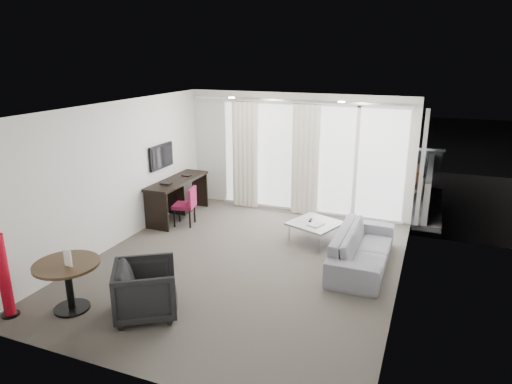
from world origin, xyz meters
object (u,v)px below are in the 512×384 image
at_px(round_table, 69,286).
at_px(rattan_chair_b, 409,182).
at_px(red_lamp, 4,276).
at_px(desk, 178,198).
at_px(rattan_chair_a, 361,177).
at_px(tub_armchair, 146,290).
at_px(coffee_table, 315,232).
at_px(sofa, 362,248).
at_px(desk_chair, 184,206).

bearing_deg(round_table, rattan_chair_b, 60.86).
bearing_deg(red_lamp, desk, 88.56).
xyz_separation_m(round_table, rattan_chair_a, (2.81, 7.00, 0.06)).
xyz_separation_m(tub_armchair, rattan_chair_b, (2.89, 6.79, 0.03)).
distance_m(red_lamp, tub_armchair, 1.87).
relative_size(coffee_table, sofa, 0.39).
bearing_deg(rattan_chair_b, rattan_chair_a, 166.33).
distance_m(round_table, tub_armchair, 1.09).
bearing_deg(coffee_table, desk, 176.26).
distance_m(desk_chair, coffee_table, 2.73).
bearing_deg(red_lamp, round_table, 33.27).
height_order(desk, rattan_chair_b, desk).
bearing_deg(rattan_chair_b, red_lamp, -138.59).
bearing_deg(rattan_chair_a, rattan_chair_b, 13.01).
bearing_deg(tub_armchair, red_lamp, 79.29).
distance_m(rattan_chair_a, rattan_chair_b, 1.13).
distance_m(round_table, red_lamp, 0.82).
distance_m(coffee_table, sofa, 1.22).
bearing_deg(round_table, rattan_chair_a, 68.13).
bearing_deg(rattan_chair_b, desk_chair, -155.60).
bearing_deg(sofa, red_lamp, 128.38).
distance_m(desk, rattan_chair_a, 4.66).
xyz_separation_m(rattan_chair_a, rattan_chair_b, (1.13, 0.07, -0.01)).
bearing_deg(sofa, rattan_chair_a, 9.55).
xyz_separation_m(desk, sofa, (4.06, -0.91, -0.11)).
bearing_deg(desk, tub_armchair, -65.30).
xyz_separation_m(tub_armchair, rattan_chair_a, (1.76, 6.72, 0.04)).
relative_size(round_table, tub_armchair, 1.07).
xyz_separation_m(red_lamp, rattan_chair_a, (3.47, 7.43, -0.18)).
bearing_deg(desk, desk_chair, -45.24).
height_order(desk_chair, rattan_chair_a, rattan_chair_a).
bearing_deg(rattan_chair_a, sofa, -70.84).
bearing_deg(red_lamp, coffee_table, 51.60).
bearing_deg(red_lamp, rattan_chair_a, 64.97).
relative_size(tub_armchair, rattan_chair_b, 1.02).
bearing_deg(rattan_chair_b, desk, -160.87).
height_order(desk, coffee_table, desk).
relative_size(desk, coffee_table, 2.14).
xyz_separation_m(coffee_table, rattan_chair_a, (0.29, 3.42, 0.22)).
bearing_deg(coffee_table, rattan_chair_b, 67.83).
relative_size(desk, desk_chair, 2.20).
bearing_deg(round_table, coffee_table, 54.86).
relative_size(round_table, sofa, 0.41).
xyz_separation_m(round_table, red_lamp, (-0.66, -0.43, 0.24)).
relative_size(desk, sofa, 0.84).
distance_m(desk, desk_chair, 0.51).
bearing_deg(tub_armchair, desk_chair, -11.55).
bearing_deg(rattan_chair_b, coffee_table, -129.24).
height_order(round_table, sofa, round_table).
relative_size(desk, tub_armchair, 2.17).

